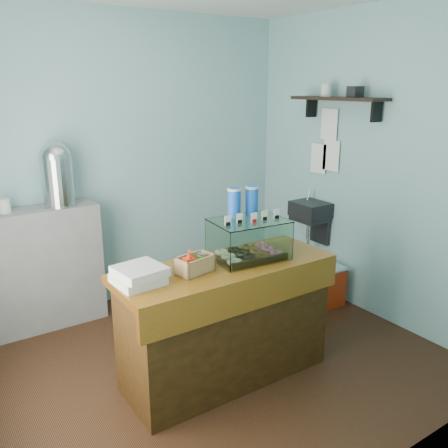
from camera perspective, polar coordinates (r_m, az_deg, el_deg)
ground at (r=3.96m, az=-1.93°, el=-16.00°), size 3.50×3.50×0.00m
room_shell at (r=3.39m, az=-1.90°, el=9.34°), size 3.54×3.04×2.82m
counter at (r=3.55m, az=0.22°, el=-11.59°), size 1.60×0.60×0.90m
back_shelf at (r=4.54m, az=-20.87°, el=-5.00°), size 1.00×0.32×1.10m
display_case at (r=3.47m, az=2.81°, el=-1.26°), size 0.56×0.43×0.51m
condiment_crate at (r=3.20m, az=-3.60°, el=-4.85°), size 0.27×0.20×0.18m
pastry_boxes at (r=3.08m, az=-10.21°, el=-6.07°), size 0.32×0.32×0.11m
coffee_urn at (r=4.36m, az=-19.48°, el=5.85°), size 0.30×0.30×0.56m
red_cooler at (r=4.84m, az=11.32°, el=-7.29°), size 0.47×0.36×0.40m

